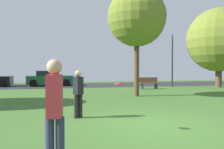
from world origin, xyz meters
TOP-DOWN VIEW (x-y plane):
  - ground_plane at (0.00, 0.00)m, footprint 44.00×44.00m
  - road_strip at (0.00, 16.00)m, footprint 44.00×6.40m
  - maple_tree_far at (1.89, 6.62)m, footprint 3.42×3.42m
  - oak_tree_center at (10.91, 11.01)m, footprint 5.45×5.45m
  - person_catcher at (-1.97, 1.47)m, footprint 0.34×0.38m
  - person_bystander at (-2.69, -2.49)m, footprint 0.30×0.35m
  - frisbee_disc at (-1.06, -0.41)m, footprint 0.29×0.28m
  - parked_car_green at (-3.29, 16.03)m, footprint 4.09×2.08m
  - park_bench at (4.42, 10.91)m, footprint 1.60×0.45m
  - street_lamp_post at (7.15, 12.20)m, footprint 0.14×0.14m

SIDE VIEW (x-z plane):
  - ground_plane at x=0.00m, z-range 0.00..0.00m
  - road_strip at x=0.00m, z-range 0.00..0.01m
  - park_bench at x=4.42m, z-range 0.01..0.91m
  - parked_car_green at x=-3.29m, z-range -0.05..1.35m
  - person_catcher at x=-1.97m, z-range 0.07..1.65m
  - person_bystander at x=-2.69m, z-range 0.11..1.90m
  - frisbee_disc at x=-1.06m, z-range 1.19..1.28m
  - street_lamp_post at x=7.15m, z-range 0.00..4.50m
  - oak_tree_center at x=10.91m, z-range 0.66..7.45m
  - maple_tree_far at x=1.89m, z-range 1.43..7.75m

